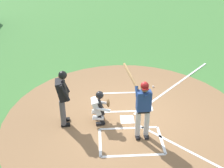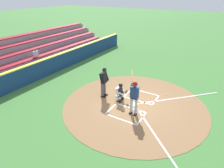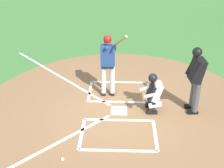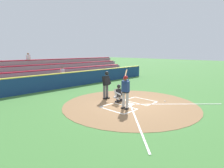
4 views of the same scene
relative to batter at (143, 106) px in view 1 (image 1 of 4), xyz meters
name	(u,v)px [view 1 (image 1 of 4)]	position (x,y,z in m)	size (l,w,h in m)	color
ground_plane	(127,120)	(-0.85, -0.33, -1.10)	(120.00, 120.00, 0.00)	#427A38
dirt_circle	(127,120)	(-0.85, -0.33, -1.09)	(8.00, 8.00, 0.01)	olive
home_plate_and_chalk	(154,118)	(-0.85, 0.55, -1.08)	(7.93, 4.91, 0.01)	white
batter	(143,106)	(0.00, 0.00, 0.00)	(0.91, 0.75, 2.13)	#BCBCBC
catcher	(99,106)	(-0.81, -1.22, -0.51)	(0.62, 0.61, 1.13)	black
plate_umpire	(63,95)	(-0.77, -2.31, -0.02)	(0.60, 0.45, 1.86)	#4C4C51
baseball	(153,87)	(-2.85, 0.88, -1.06)	(0.07, 0.07, 0.07)	white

